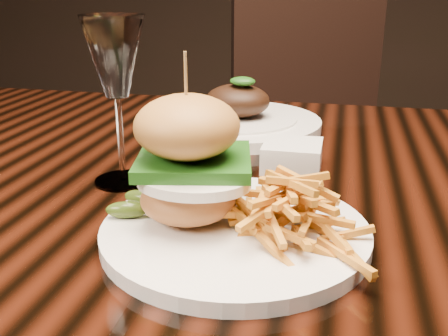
% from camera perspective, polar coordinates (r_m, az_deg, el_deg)
% --- Properties ---
extents(dining_table, '(1.60, 0.90, 0.75)m').
position_cam_1_polar(dining_table, '(0.72, 2.70, -6.61)').
color(dining_table, black).
rests_on(dining_table, ground).
extents(burger_plate, '(0.27, 0.27, 0.18)m').
position_cam_1_polar(burger_plate, '(0.51, 0.62, -2.88)').
color(burger_plate, white).
rests_on(burger_plate, dining_table).
extents(ramekin, '(0.09, 0.09, 0.04)m').
position_cam_1_polar(ramekin, '(0.72, 7.43, 1.33)').
color(ramekin, white).
rests_on(ramekin, dining_table).
extents(wine_glass, '(0.08, 0.08, 0.21)m').
position_cam_1_polar(wine_glass, '(0.64, -11.77, 11.19)').
color(wine_glass, white).
rests_on(wine_glass, dining_table).
extents(far_dish, '(0.29, 0.29, 0.09)m').
position_cam_1_polar(far_dish, '(0.90, 1.47, 5.37)').
color(far_dish, white).
rests_on(far_dish, dining_table).
extents(chair_far, '(0.60, 0.60, 0.95)m').
position_cam_1_polar(chair_far, '(1.59, 9.83, 2.97)').
color(chair_far, black).
rests_on(chair_far, ground).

